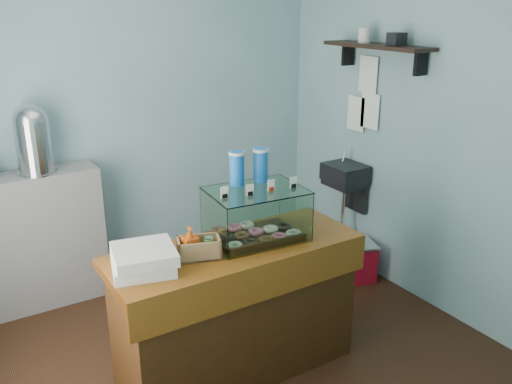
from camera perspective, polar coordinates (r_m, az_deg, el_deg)
ground at (r=4.01m, az=-3.88°, el=-16.11°), size 3.50×3.50×0.00m
room_shell at (r=3.34m, az=-4.21°, el=8.62°), size 3.54×3.04×2.82m
counter at (r=3.57m, az=-2.06°, el=-12.18°), size 1.60×0.60×0.90m
back_shelf at (r=4.62m, az=-21.99°, el=-4.73°), size 1.00×0.32×1.10m
display_case at (r=3.44m, az=-0.22°, el=-1.96°), size 0.63×0.48×0.54m
condiment_crate at (r=3.21m, az=-6.26°, el=-5.72°), size 0.28×0.22×0.20m
pastry_boxes at (r=3.12m, az=-11.77°, el=-6.94°), size 0.41×0.41×0.13m
coffee_urn at (r=4.36m, az=-22.46°, el=5.32°), size 0.29×0.29×0.52m
red_cooler at (r=4.87m, az=10.03°, el=-7.19°), size 0.46×0.40×0.34m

